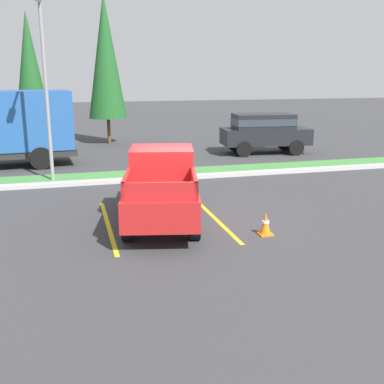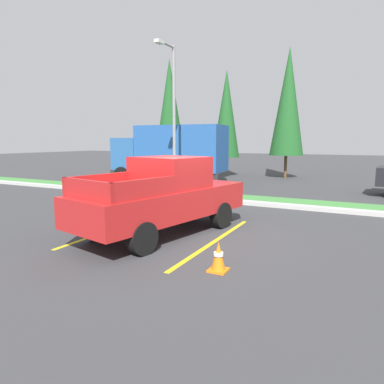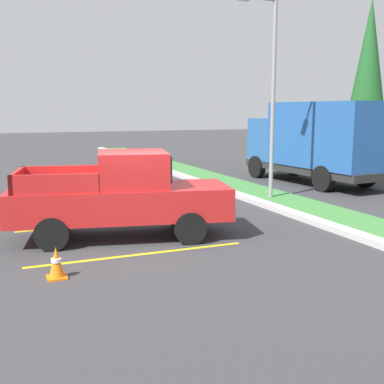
# 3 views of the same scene
# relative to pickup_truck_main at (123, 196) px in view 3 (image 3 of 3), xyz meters

# --- Properties ---
(ground_plane) EXTENTS (120.00, 120.00, 0.00)m
(ground_plane) POSITION_rel_pickup_truck_main_xyz_m (0.60, 0.21, -1.04)
(ground_plane) COLOR #38383A
(parking_line_near) EXTENTS (0.12, 4.80, 0.01)m
(parking_line_near) POSITION_rel_pickup_truck_main_xyz_m (-1.56, -0.05, -1.04)
(parking_line_near) COLOR yellow
(parking_line_near) RESTS_ON ground
(parking_line_far) EXTENTS (0.12, 4.80, 0.01)m
(parking_line_far) POSITION_rel_pickup_truck_main_xyz_m (1.54, -0.05, -1.04)
(parking_line_far) COLOR yellow
(parking_line_far) RESTS_ON ground
(curb_strip) EXTENTS (56.00, 0.40, 0.15)m
(curb_strip) POSITION_rel_pickup_truck_main_xyz_m (0.60, 5.21, -0.97)
(curb_strip) COLOR #B2B2AD
(curb_strip) RESTS_ON ground
(grass_median) EXTENTS (56.00, 1.80, 0.06)m
(grass_median) POSITION_rel_pickup_truck_main_xyz_m (0.60, 6.31, -1.01)
(grass_median) COLOR #42843D
(grass_median) RESTS_ON ground
(pickup_truck_main) EXTENTS (2.97, 5.51, 2.10)m
(pickup_truck_main) POSITION_rel_pickup_truck_main_xyz_m (0.00, 0.00, 0.00)
(pickup_truck_main) COLOR black
(pickup_truck_main) RESTS_ON ground
(cargo_truck_distant) EXTENTS (6.97, 2.99, 3.40)m
(cargo_truck_distant) POSITION_rel_pickup_truck_main_xyz_m (-5.46, 9.72, 0.81)
(cargo_truck_distant) COLOR black
(cargo_truck_distant) RESTS_ON ground
(street_light) EXTENTS (0.24, 1.49, 6.76)m
(street_light) POSITION_rel_pickup_truck_main_xyz_m (-3.18, 5.96, 2.89)
(street_light) COLOR gray
(street_light) RESTS_ON ground
(cypress_tree_leftmost) EXTENTS (2.25, 2.25, 8.64)m
(cypress_tree_leftmost) POSITION_rel_pickup_truck_main_xyz_m (-8.78, 15.19, 4.05)
(cypress_tree_leftmost) COLOR brown
(cypress_tree_leftmost) RESTS_ON ground
(traffic_cone) EXTENTS (0.36, 0.36, 0.60)m
(traffic_cone) POSITION_rel_pickup_truck_main_xyz_m (2.39, -1.89, -0.75)
(traffic_cone) COLOR orange
(traffic_cone) RESTS_ON ground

